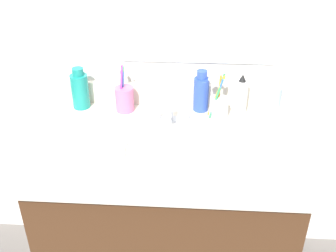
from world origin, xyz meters
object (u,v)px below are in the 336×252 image
soap_bar (264,117)px  bottle_gel_clear (274,98)px  bottle_lotion_white (241,97)px  bottle_mouthwash_teal (80,90)px  cup_pink (124,98)px  cup_white_ceramic (218,107)px  faucet (171,116)px  bottle_shampoo_blue (201,93)px

soap_bar → bottle_gel_clear: bearing=57.1°
bottle_lotion_white → soap_bar: (0.09, -0.04, -0.06)m
bottle_mouthwash_teal → bottle_lotion_white: bearing=-1.8°
cup_pink → cup_white_ceramic: 0.37m
faucet → bottle_lotion_white: size_ratio=0.94×
bottle_lotion_white → soap_bar: bearing=-21.6°
bottle_lotion_white → bottle_gel_clear: bearing=13.6°
faucet → cup_white_ceramic: bearing=13.9°
faucet → bottle_shampoo_blue: size_ratio=0.94×
bottle_lotion_white → bottle_gel_clear: size_ratio=1.34×
bottle_gel_clear → bottle_shampoo_blue: bottle_shampoo_blue is taller
bottle_shampoo_blue → bottle_gel_clear: bearing=1.3°
cup_white_ceramic → soap_bar: cup_white_ceramic is taller
bottle_gel_clear → soap_bar: bearing=-122.9°
bottle_lotion_white → bottle_mouthwash_teal: bottle_lotion_white is taller
bottle_shampoo_blue → cup_white_ceramic: bearing=-43.8°
cup_white_ceramic → soap_bar: 0.18m
bottle_lotion_white → bottle_shampoo_blue: 0.15m
bottle_gel_clear → cup_pink: 0.59m
cup_white_ceramic → faucet: bearing=-166.1°
bottle_gel_clear → cup_white_ceramic: 0.23m
bottle_lotion_white → cup_pink: size_ratio=0.87×
cup_pink → soap_bar: bearing=-4.1°
bottle_gel_clear → bottle_shampoo_blue: bearing=-178.7°
cup_white_ceramic → soap_bar: size_ratio=2.88×
bottle_shampoo_blue → cup_pink: (-0.30, -0.02, -0.02)m
bottle_mouthwash_teal → bottle_shampoo_blue: (0.48, 0.01, 0.00)m
faucet → cup_white_ceramic: (0.18, 0.04, 0.02)m
faucet → bottle_mouthwash_teal: (-0.37, 0.10, 0.05)m
bottle_lotion_white → cup_pink: (-0.45, 0.00, -0.02)m
faucet → cup_pink: bearing=155.7°
cup_pink → soap_bar: size_ratio=3.05×
faucet → soap_bar: faucet is taller
faucet → bottle_gel_clear: 0.42m
bottle_gel_clear → bottle_mouthwash_teal: bearing=-179.1°
bottle_lotion_white → bottle_mouthwash_teal: bearing=178.2°
bottle_mouthwash_teal → bottle_gel_clear: size_ratio=1.33×
bottle_mouthwash_teal → cup_pink: 0.18m
bottle_mouthwash_teal → bottle_gel_clear: (0.77, 0.01, -0.02)m
faucet → soap_bar: 0.36m
bottle_shampoo_blue → cup_pink: size_ratio=0.87×
bottle_lotion_white → cup_pink: bearing=179.6°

